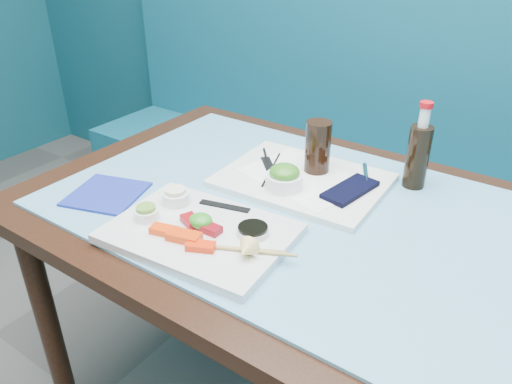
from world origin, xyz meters
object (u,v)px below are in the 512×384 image
Objects in this scene: booth_bench at (409,203)px; cola_glass at (318,147)px; dining_table at (306,242)px; sashimi_plate at (200,233)px; cola_bottle_body at (418,157)px; blue_napkin at (107,194)px; serving_tray at (302,180)px; seaweed_bowl at (284,181)px.

booth_bench is 21.68× the size of cola_glass.
sashimi_plate is (-0.14, -0.23, 0.10)m from dining_table.
cola_bottle_body is 0.96× the size of blue_napkin.
dining_table is 8.30× the size of blue_napkin.
serving_tray reaches higher than blue_napkin.
booth_bench is at bearing 67.20° from blue_napkin.
booth_bench is 18.47× the size of cola_bottle_body.
seaweed_bowl is at bearing -98.75° from cola_glass.
seaweed_bowl is 0.67× the size of cola_glass.
seaweed_bowl is 0.44m from blue_napkin.
booth_bench reaches higher than blue_napkin.
seaweed_bowl is 0.57× the size of cola_bottle_body.
serving_tray is 2.46× the size of blue_napkin.
cola_glass is (0.02, 0.13, 0.05)m from seaweed_bowl.
booth_bench reaches higher than sashimi_plate.
dining_table is 0.16m from seaweed_bowl.
booth_bench is 1.15m from sashimi_plate.
cola_glass is 0.82× the size of blue_napkin.
seaweed_bowl is at bearing -138.01° from cola_bottle_body.
cola_bottle_body is at bearing 22.62° from cola_glass.
seaweed_bowl is at bearing 36.32° from blue_napkin.
cola_bottle_body reaches higher than serving_tray.
dining_table is 3.63× the size of sashimi_plate.
booth_bench is 0.82m from cola_glass.
sashimi_plate is at bearing -120.89° from cola_bottle_body.
cola_glass is 0.55m from blue_napkin.
cola_bottle_body is 0.79m from blue_napkin.
dining_table is 15.01× the size of seaweed_bowl.
cola_glass is (0.01, 0.05, 0.08)m from serving_tray.
cola_bottle_body reaches higher than cola_glass.
cola_bottle_body is at bearing 41.99° from seaweed_bowl.
cola_bottle_body is at bearing 38.77° from blue_napkin.
booth_bench is 0.83m from serving_tray.
sashimi_plate reaches higher than serving_tray.
sashimi_plate is at bearing -99.22° from cola_glass.
cola_glass is 0.85× the size of cola_bottle_body.
cola_glass is 0.25m from cola_bottle_body.
sashimi_plate reaches higher than dining_table.
cola_glass is at bearing 81.25° from seaweed_bowl.
dining_table is at bearing -22.33° from seaweed_bowl.
sashimi_plate is 2.29× the size of blue_napkin.
booth_bench is 7.24× the size of serving_tray.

